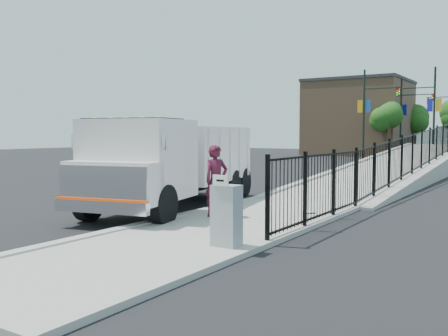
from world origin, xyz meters
The scene contains 16 objects.
ground centered at (0.00, 0.00, 0.00)m, with size 120.00×120.00×0.00m, color black.
sidewalk centered at (1.93, -2.00, 0.06)m, with size 3.55×12.00×0.12m, color #9E998E.
curb centered at (0.00, -2.00, 0.08)m, with size 0.30×12.00×0.16m, color #ADAAA3.
ramp centered at (2.12, 16.00, 0.00)m, with size 3.95×24.00×1.70m, color #9E998E.
iron_fence centered at (3.55, 12.00, 0.90)m, with size 0.10×28.00×1.80m, color black.
truck centered at (-1.50, 1.10, 1.60)m, with size 4.34×8.69×2.85m.
worker centered at (0.92, -0.01, 1.11)m, with size 0.72×0.47×1.98m, color #4E1327.
utility_cabinet centered at (3.10, -2.93, 0.75)m, with size 0.55×0.40×1.25m, color gray.
arrow_sign centered at (3.10, -3.15, 1.48)m, with size 0.35×0.04×0.22m, color white.
debris centered at (2.88, 1.90, 0.16)m, with size 0.34×0.34×0.09m, color silver.
light_pole_0 centered at (-4.68, 32.64, 4.36)m, with size 3.77×0.22×8.00m.
light_pole_1 centered at (0.31, 33.92, 4.36)m, with size 3.78×0.22×8.00m.
light_pole_2 centered at (-3.65, 41.84, 4.36)m, with size 3.77×0.22×8.00m.
tree_0 centered at (-4.08, 37.79, 3.94)m, with size 2.56×2.56×5.28m.
tree_2 centered at (-3.93, 48.55, 3.96)m, with size 3.01×3.01×5.50m.
building centered at (-9.00, 44.00, 4.00)m, with size 10.00×10.00×8.00m, color #8C664C.
Camera 1 is at (8.46, -11.41, 2.42)m, focal length 40.00 mm.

